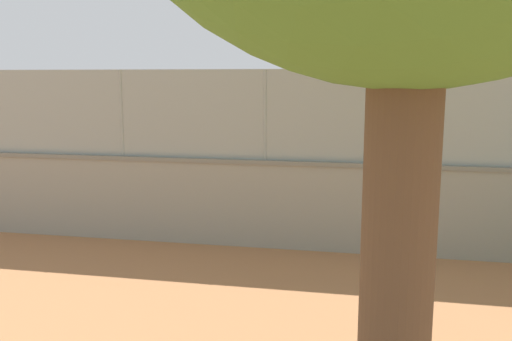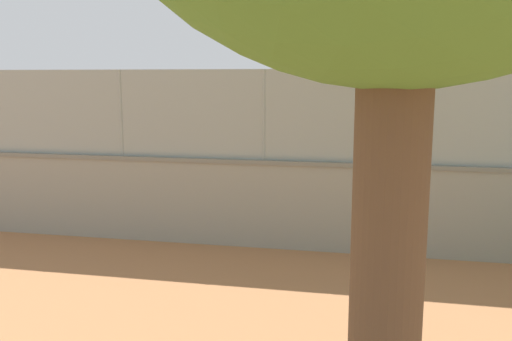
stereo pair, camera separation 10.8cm
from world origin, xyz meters
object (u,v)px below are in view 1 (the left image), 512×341
at_px(player_at_service_line, 328,156).
at_px(player_crossing_court, 351,172).
at_px(sports_ball, 367,188).
at_px(player_foreground_swinging, 140,174).

xyz_separation_m(player_at_service_line, player_crossing_court, (-0.75, 3.26, 0.04)).
bearing_deg(sports_ball, player_foreground_swinging, 26.18).
relative_size(player_foreground_swinging, sports_ball, 7.60).
bearing_deg(player_at_service_line, sports_ball, 139.93).
relative_size(player_at_service_line, sports_ball, 7.79).
bearing_deg(player_at_service_line, player_foreground_swinging, 39.69).
bearing_deg(player_crossing_court, player_foreground_swinging, 7.61).
height_order(player_at_service_line, sports_ball, player_at_service_line).
bearing_deg(player_crossing_court, player_at_service_line, -77.07).
distance_m(player_at_service_line, player_crossing_court, 3.34).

